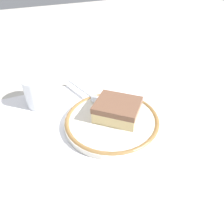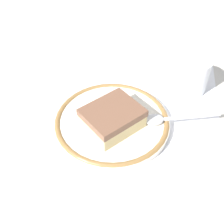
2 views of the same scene
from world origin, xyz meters
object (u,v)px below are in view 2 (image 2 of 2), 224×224
Objects in this scene: cake_slice at (112,118)px; spoon at (167,119)px; cup at (191,76)px; plate at (112,121)px.

spoon is at bearing -72.36° from cake_slice.
cup is (0.12, -0.04, 0.01)m from spoon.
cake_slice is 0.87× the size of spoon.
spoon reaches higher than plate.
cup reaches higher than cake_slice.
spoon is at bearing -80.93° from plate.
cake_slice reaches higher than plate.
cake_slice reaches higher than spoon.
cake_slice is at bearing 107.64° from spoon.
cake_slice is 0.20m from cup.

